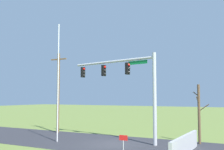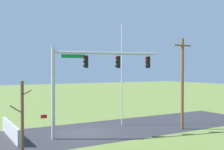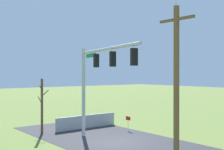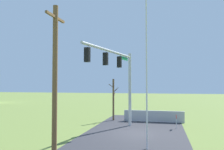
# 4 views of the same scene
# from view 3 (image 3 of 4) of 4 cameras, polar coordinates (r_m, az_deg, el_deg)

# --- Properties ---
(ground_plane) EXTENTS (160.00, 160.00, 0.00)m
(ground_plane) POSITION_cam_3_polar(r_m,az_deg,el_deg) (21.70, 0.97, -12.84)
(ground_plane) COLOR olive
(sidewalk_corner) EXTENTS (6.00, 6.00, 0.01)m
(sidewalk_corner) POSITION_cam_3_polar(r_m,az_deg,el_deg) (24.46, -6.85, -11.32)
(sidewalk_corner) COLOR #B7B5AD
(sidewalk_corner) RESTS_ON ground_plane
(retaining_fence) EXTENTS (0.20, 6.20, 1.17)m
(retaining_fence) POSITION_cam_3_polar(r_m,az_deg,el_deg) (26.86, -4.93, -9.01)
(retaining_fence) COLOR #A8A8AD
(retaining_fence) RESTS_ON ground_plane
(signal_mast) EXTENTS (8.43, 2.03, 6.89)m
(signal_mast) POSITION_cam_3_polar(r_m,az_deg,el_deg) (20.70, -3.01, 0.47)
(signal_mast) COLOR #B2B5BA
(signal_mast) RESTS_ON ground_plane
(flagpole) EXTENTS (0.10, 0.10, 9.52)m
(flagpole) POSITION_cam_3_polar(r_m,az_deg,el_deg) (18.99, 12.34, -0.23)
(flagpole) COLOR silver
(flagpole) RESTS_ON ground_plane
(utility_pole) EXTENTS (1.90, 0.26, 7.95)m
(utility_pole) POSITION_cam_3_polar(r_m,az_deg,el_deg) (13.40, 12.42, -3.11)
(utility_pole) COLOR brown
(utility_pole) RESTS_ON ground_plane
(bare_tree) EXTENTS (1.27, 1.02, 4.51)m
(bare_tree) POSITION_cam_3_polar(r_m,az_deg,el_deg) (24.58, -13.48, -5.81)
(bare_tree) COLOR brown
(bare_tree) RESTS_ON ground_plane
(open_sign) EXTENTS (0.56, 0.04, 1.22)m
(open_sign) POSITION_cam_3_polar(r_m,az_deg,el_deg) (25.58, 3.15, -8.75)
(open_sign) COLOR silver
(open_sign) RESTS_ON ground_plane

